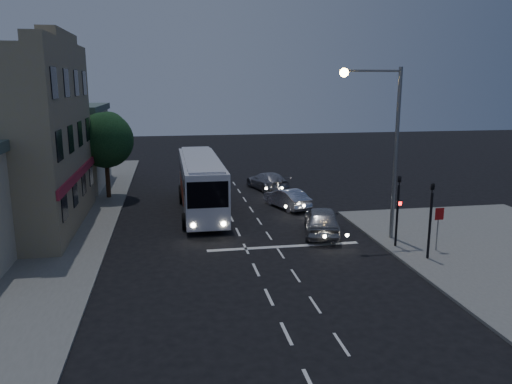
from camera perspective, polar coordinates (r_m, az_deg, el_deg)
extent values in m
plane|color=black|center=(23.87, -0.42, -8.03)|extent=(120.00, 120.00, 0.00)
cube|color=slate|center=(32.55, -26.23, -3.65)|extent=(12.00, 50.00, 0.12)
cube|color=silver|center=(17.59, 3.48, -15.83)|extent=(0.12, 1.60, 0.01)
cube|color=silver|center=(20.22, 1.48, -11.90)|extent=(0.12, 1.60, 0.01)
cube|color=silver|center=(22.94, -0.01, -8.88)|extent=(0.12, 1.60, 0.01)
cube|color=silver|center=(25.73, -1.16, -6.50)|extent=(0.12, 1.60, 0.01)
cube|color=silver|center=(28.55, -2.08, -4.58)|extent=(0.12, 1.60, 0.01)
cube|color=silver|center=(31.41, -2.83, -3.01)|extent=(0.12, 1.60, 0.01)
cube|color=silver|center=(34.30, -3.45, -1.71)|extent=(0.12, 1.60, 0.01)
cube|color=silver|center=(37.20, -3.98, -0.60)|extent=(0.12, 1.60, 0.01)
cube|color=silver|center=(40.11, -4.42, 0.34)|extent=(0.12, 1.60, 0.01)
cube|color=silver|center=(17.17, 9.72, -16.76)|extent=(0.10, 1.50, 0.01)
cube|color=silver|center=(19.70, 6.75, -12.67)|extent=(0.10, 1.50, 0.01)
cube|color=silver|center=(22.35, 4.54, -9.51)|extent=(0.10, 1.50, 0.01)
cube|color=silver|center=(25.08, 2.83, -7.01)|extent=(0.10, 1.50, 0.01)
cube|color=silver|center=(27.87, 1.48, -5.01)|extent=(0.10, 1.50, 0.01)
cube|color=silver|center=(30.69, 0.37, -3.37)|extent=(0.10, 1.50, 0.01)
cube|color=silver|center=(33.55, -0.54, -2.00)|extent=(0.10, 1.50, 0.01)
cube|color=silver|center=(36.43, -1.31, -0.85)|extent=(0.10, 1.50, 0.01)
cube|color=silver|center=(39.32, -1.96, 0.13)|extent=(0.10, 1.50, 0.01)
cube|color=silver|center=(42.23, -2.53, 0.97)|extent=(0.10, 1.50, 0.01)
cube|color=silver|center=(26.09, 3.21, -6.24)|extent=(8.00, 0.35, 0.01)
cube|color=silver|center=(32.91, -6.31, 1.03)|extent=(2.49, 11.74, 3.13)
cube|color=silver|center=(32.64, -6.38, 3.81)|extent=(2.10, 11.34, 0.18)
cube|color=black|center=(27.13, -5.54, -0.31)|extent=(2.25, 0.13, 1.47)
cube|color=black|center=(33.37, -4.28, 2.34)|extent=(0.08, 9.77, 0.88)
cube|color=black|center=(33.23, -8.51, 2.19)|extent=(0.08, 9.77, 0.88)
cube|color=#9E1E00|center=(34.05, -4.32, 0.70)|extent=(0.05, 5.37, 1.37)
cube|color=#9E1E00|center=(33.91, -8.49, 0.55)|extent=(0.05, 5.37, 1.37)
cylinder|color=black|center=(29.20, -8.12, -3.33)|extent=(0.35, 0.98, 0.98)
cylinder|color=black|center=(29.36, -3.34, -3.14)|extent=(0.35, 0.98, 0.98)
cylinder|color=black|center=(35.55, -8.48, -0.52)|extent=(0.35, 0.98, 0.98)
cylinder|color=black|center=(35.68, -4.56, -0.37)|extent=(0.35, 0.98, 0.98)
cylinder|color=black|center=(37.17, -8.55, 0.04)|extent=(0.35, 0.98, 0.98)
cylinder|color=black|center=(37.29, -4.80, 0.18)|extent=(0.35, 0.98, 0.98)
cylinder|color=#FFF2CC|center=(27.43, -7.19, -3.80)|extent=(0.25, 0.05, 0.25)
cylinder|color=#FFF2CC|center=(27.55, -3.73, -3.65)|extent=(0.25, 0.05, 0.25)
imported|color=#9D9DA0|center=(28.18, 7.53, -3.23)|extent=(2.99, 5.02, 1.60)
imported|color=silver|center=(33.88, 3.56, -0.73)|extent=(2.65, 4.27, 1.33)
imported|color=#9998A1|center=(39.65, 1.32, 1.26)|extent=(3.16, 5.20, 1.41)
cylinder|color=black|center=(26.34, 15.83, -2.63)|extent=(0.12, 0.12, 3.20)
imported|color=black|center=(25.90, 16.09, 1.76)|extent=(0.15, 0.18, 0.90)
cube|color=black|center=(26.01, 16.09, -1.24)|extent=(0.25, 0.12, 0.30)
cube|color=#FF0C0C|center=(25.95, 16.15, -1.27)|extent=(0.16, 0.02, 0.18)
cylinder|color=black|center=(24.95, 19.25, -3.68)|extent=(0.12, 0.12, 3.20)
imported|color=black|center=(24.49, 19.59, 0.94)|extent=(0.18, 0.15, 0.90)
cylinder|color=slate|center=(26.43, 20.02, -4.21)|extent=(0.06, 0.06, 2.00)
cube|color=#9D0C0E|center=(26.14, 20.24, -2.36)|extent=(0.45, 0.03, 0.60)
cylinder|color=slate|center=(27.19, 15.68, 4.08)|extent=(0.20, 0.20, 9.00)
cylinder|color=slate|center=(26.33, 13.20, 13.35)|extent=(3.00, 0.12, 0.12)
sphere|color=#FFBF59|center=(25.78, 10.04, 13.29)|extent=(0.44, 0.44, 0.44)
cube|color=gray|center=(30.71, -21.61, 15.35)|extent=(1.00, 12.00, 0.50)
cube|color=gray|center=(30.74, -21.69, 16.28)|extent=(1.00, 6.00, 0.50)
cube|color=#A92038|center=(30.97, -19.57, 1.97)|extent=(0.15, 12.00, 0.50)
cube|color=black|center=(26.80, -21.05, -1.42)|extent=(0.06, 1.30, 1.50)
cube|color=black|center=(29.67, -19.98, -0.06)|extent=(0.06, 1.30, 1.50)
cube|color=black|center=(32.57, -19.09, 1.05)|extent=(0.06, 1.30, 1.50)
cube|color=black|center=(35.49, -18.35, 1.98)|extent=(0.06, 1.30, 1.50)
cube|color=black|center=(26.29, -21.55, 4.95)|extent=(0.06, 1.30, 1.50)
cube|color=black|center=(29.22, -20.41, 5.69)|extent=(0.06, 1.30, 1.50)
cube|color=black|center=(32.16, -19.47, 6.30)|extent=(0.06, 1.30, 1.50)
cube|color=black|center=(35.11, -18.68, 6.80)|extent=(0.06, 1.30, 1.50)
cube|color=black|center=(26.12, -22.08, 11.48)|extent=(0.06, 1.30, 1.50)
cube|color=black|center=(29.07, -20.86, 11.57)|extent=(0.06, 1.30, 1.50)
cube|color=black|center=(32.02, -19.86, 11.64)|extent=(0.06, 1.30, 1.50)
cube|color=black|center=(34.98, -19.03, 11.69)|extent=(0.06, 1.30, 1.50)
cube|color=beige|center=(43.52, -22.94, 4.50)|extent=(9.00, 9.00, 6.00)
cube|color=#495D59|center=(43.25, -23.30, 8.77)|extent=(9.40, 9.40, 0.50)
cylinder|color=black|center=(37.96, -16.58, 1.51)|extent=(0.32, 0.32, 2.80)
sphere|color=black|center=(37.56, -16.84, 5.70)|extent=(4.00, 4.00, 4.00)
sphere|color=#275D2B|center=(38.07, -16.50, 6.87)|extent=(2.60, 2.60, 2.60)
sphere|color=black|center=(36.97, -17.45, 6.19)|extent=(2.40, 2.40, 2.40)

